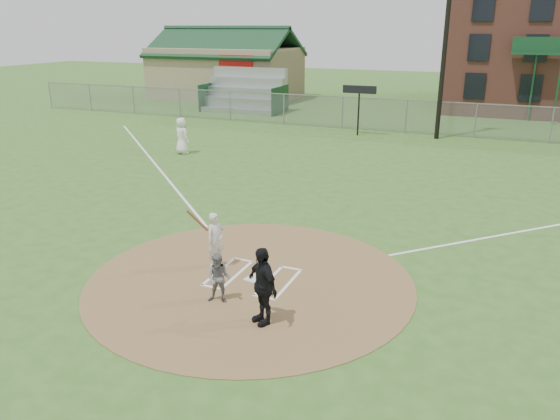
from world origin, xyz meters
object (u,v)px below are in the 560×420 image
at_px(umpire, 262,286).
at_px(batter_at_plate, 216,240).
at_px(home_plate, 255,279).
at_px(ondeck_player, 182,136).
at_px(catcher, 219,278).

height_order(umpire, batter_at_plate, umpire).
xyz_separation_m(home_plate, ondeck_player, (-9.64, 11.90, 0.89)).
xyz_separation_m(home_plate, catcher, (-0.27, -1.41, 0.59)).
height_order(umpire, ondeck_player, ondeck_player).
relative_size(home_plate, umpire, 0.25).
bearing_deg(ondeck_player, home_plate, 153.01).
height_order(home_plate, ondeck_player, ondeck_player).
bearing_deg(umpire, ondeck_player, 162.38).
bearing_deg(batter_at_plate, ondeck_player, 125.75).
distance_m(home_plate, catcher, 1.55).
distance_m(umpire, ondeck_player, 17.45).
height_order(catcher, ondeck_player, ondeck_player).
relative_size(home_plate, batter_at_plate, 0.25).
distance_m(home_plate, batter_at_plate, 1.53).
relative_size(umpire, batter_at_plate, 1.00).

